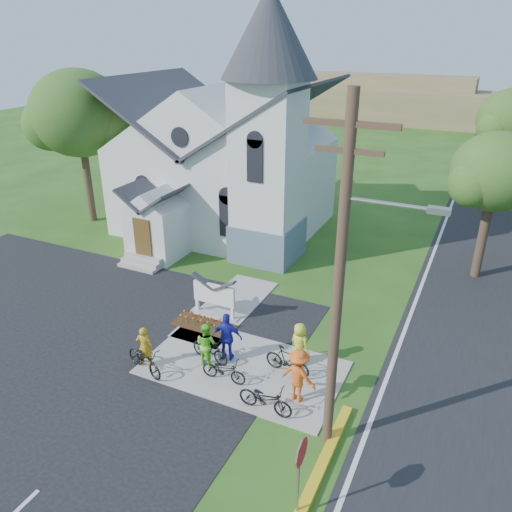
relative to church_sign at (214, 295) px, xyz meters
The scene contains 22 objects.
ground 3.57m from the church_sign, 69.44° to the right, with size 120.00×120.00×0.00m, color #255317.
parking_lot 7.86m from the church_sign, 138.12° to the right, with size 20.00×16.00×0.02m, color black.
road 16.30m from the church_sign, 46.49° to the left, with size 8.00×90.00×0.02m, color black.
sidewalk 3.95m from the church_sign, 45.00° to the right, with size 7.00×4.00×0.05m, color #A8A398.
church 11.06m from the church_sign, 114.73° to the left, with size 12.35×12.00×13.00m.
church_sign is the anchor object (origin of this frame).
flower_bed 1.34m from the church_sign, 90.00° to the right, with size 2.60×1.10×0.07m, color #37210F.
utility_pole 9.18m from the church_sign, 35.60° to the right, with size 3.45×0.28×10.00m.
stop_sign 9.97m from the church_sign, 48.12° to the right, with size 0.11×0.76×2.48m.
tree_lot_corner 15.53m from the church_sign, 152.02° to the left, with size 5.60×5.60×9.15m.
tree_road_near 13.75m from the church_sign, 42.21° to the left, with size 4.00×4.00×7.05m.
distant_hills 53.34m from the church_sign, 85.10° to the left, with size 61.00×10.00×5.60m.
cyclist_0 4.12m from the church_sign, 96.98° to the right, with size 0.58×0.38×1.58m, color #C19016.
bike_0 4.44m from the church_sign, 93.95° to the right, with size 0.66×1.90×1.00m, color black.
cyclist_1 3.37m from the church_sign, 64.97° to the right, with size 0.81×0.63×1.67m, color #63DA29.
bike_1 3.24m from the church_sign, 63.18° to the right, with size 0.46×1.64×0.99m, color black.
cyclist_2 3.18m from the church_sign, 51.59° to the right, with size 1.11×0.46×1.89m, color #2321A9.
bike_2 4.43m from the church_sign, 56.01° to the right, with size 0.57×1.63×0.86m, color black.
cyclist_3 6.13m from the church_sign, 34.00° to the right, with size 1.22×0.70×1.89m, color #E45A19.
bike_3 4.87m from the church_sign, 28.64° to the right, with size 0.49×1.73×1.04m, color black.
cyclist_4 4.69m from the church_sign, 19.86° to the right, with size 0.80×0.52×1.63m, color #D3E62B.
bike_4 6.22m from the church_sign, 45.23° to the right, with size 0.64×1.85×0.97m, color black.
Camera 1 is at (8.23, -12.49, 11.10)m, focal length 35.00 mm.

